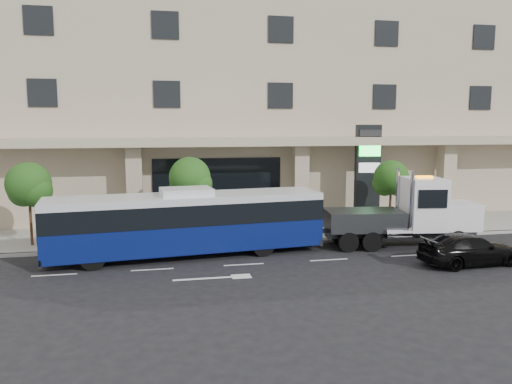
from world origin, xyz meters
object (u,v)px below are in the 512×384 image
tow_truck (408,215)px  black_sedan (470,249)px  signage_pylon (367,173)px  city_bus (187,222)px

tow_truck → black_sedan: bearing=-65.9°
tow_truck → signage_pylon: 6.00m
city_bus → signage_pylon: bearing=19.5°
black_sedan → signage_pylon: signage_pylon is taller
tow_truck → black_sedan: size_ratio=1.87×
city_bus → signage_pylon: 12.84m
tow_truck → signage_pylon: size_ratio=1.45×
tow_truck → signage_pylon: signage_pylon is taller
tow_truck → signage_pylon: (0.29, 5.78, 1.59)m
signage_pylon → tow_truck: bearing=-84.9°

